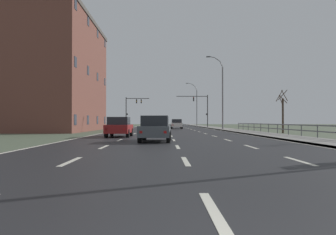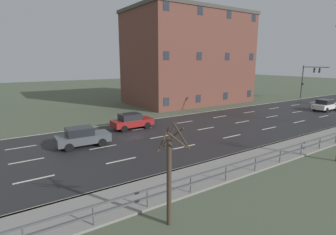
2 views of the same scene
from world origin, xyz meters
name	(u,v)px [view 1 (image 1 of 2)]	position (x,y,z in m)	size (l,w,h in m)	color
ground_plane	(167,129)	(0.00, 48.00, -0.06)	(160.00, 160.00, 0.12)	#4C5642
road_asphalt_strip	(167,127)	(0.00, 59.99, 0.01)	(14.00, 120.00, 0.03)	#232326
sidewalk_right	(209,127)	(8.43, 60.00, 0.06)	(3.00, 120.00, 0.12)	gray
guardrail	(295,128)	(9.85, 22.95, 0.71)	(0.07, 37.76, 1.00)	#515459
street_lamp_midground	(222,94)	(7.45, 41.61, 5.06)	(2.37, 0.24, 10.32)	slate
street_lamp_distant	(196,105)	(7.41, 75.36, 5.19)	(2.80, 0.24, 10.67)	slate
traffic_signal_right	(202,106)	(6.75, 58.80, 4.22)	(6.09, 0.36, 6.31)	#38383A
traffic_signal_left	(132,107)	(-6.79, 59.52, 4.05)	(4.61, 0.36, 5.93)	#38383A
car_near_right	(177,124)	(1.50, 49.42, 0.80)	(1.85, 4.11, 1.57)	silver
car_far_left	(155,128)	(-1.15, 16.96, 0.80)	(1.98, 4.17, 1.57)	#474C51
car_near_left	(119,127)	(-4.15, 22.78, 0.80)	(1.86, 4.11, 1.57)	maroon
brick_building	(47,75)	(-15.80, 38.97, 7.26)	(12.23, 19.37, 14.50)	brown
bare_tree_mid	(283,112)	(11.74, 30.41, 2.15)	(1.25, 1.16, 4.55)	#423328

